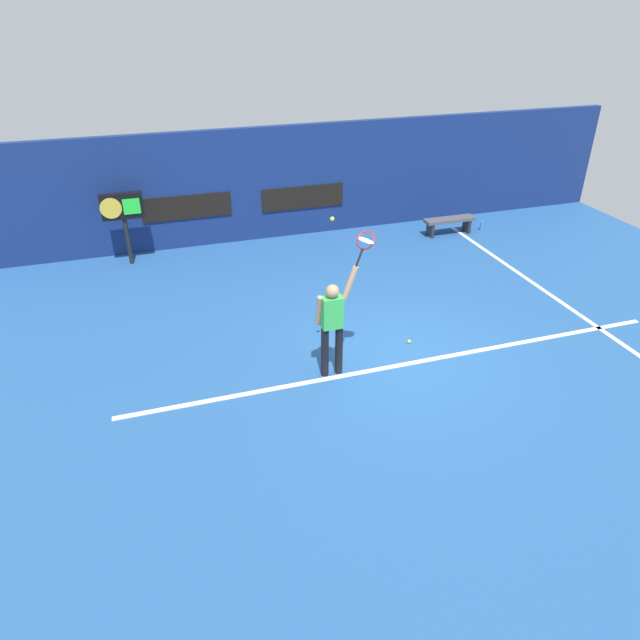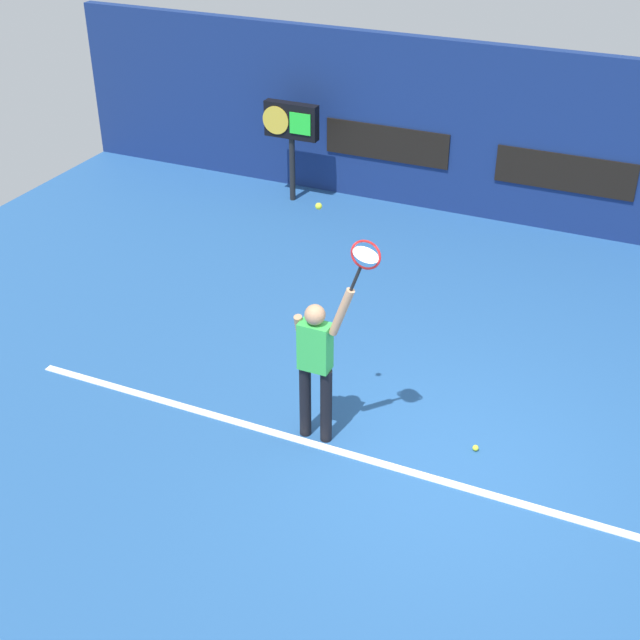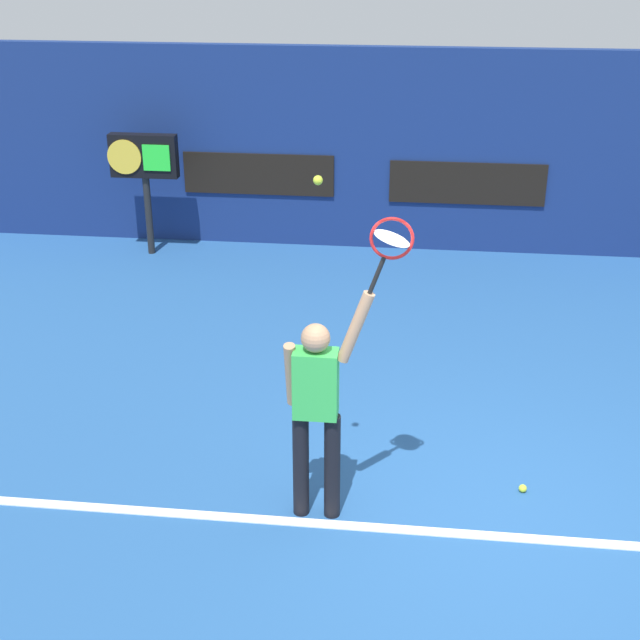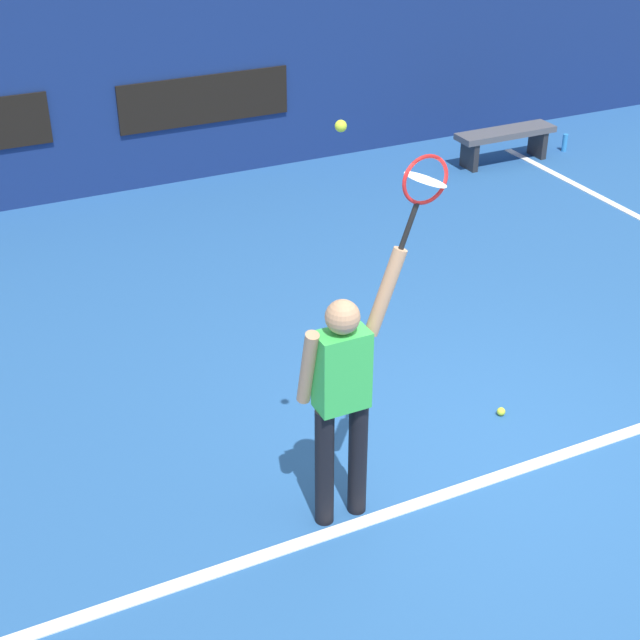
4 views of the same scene
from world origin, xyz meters
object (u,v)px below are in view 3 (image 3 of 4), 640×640
(scoreboard_clock, at_px, (144,162))
(spare_ball, at_px, (523,488))
(tennis_player, at_px, (317,405))
(tennis_racket, at_px, (390,243))
(tennis_ball, at_px, (318,180))

(scoreboard_clock, height_order, spare_ball, scoreboard_clock)
(scoreboard_clock, xyz_separation_m, spare_ball, (4.81, -5.37, -1.32))
(spare_ball, bearing_deg, scoreboard_clock, 131.85)
(tennis_player, bearing_deg, scoreboard_clock, 118.04)
(tennis_racket, bearing_deg, tennis_player, 179.53)
(tennis_player, relative_size, scoreboard_clock, 1.14)
(spare_ball, bearing_deg, tennis_racket, -157.26)
(tennis_ball, bearing_deg, spare_ball, 13.94)
(tennis_ball, height_order, scoreboard_clock, tennis_ball)
(tennis_player, height_order, scoreboard_clock, tennis_player)
(tennis_ball, bearing_deg, tennis_racket, -8.00)
(scoreboard_clock, relative_size, spare_ball, 25.46)
(tennis_ball, relative_size, spare_ball, 1.00)
(tennis_player, height_order, tennis_racket, tennis_racket)
(tennis_ball, height_order, spare_ball, tennis_ball)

